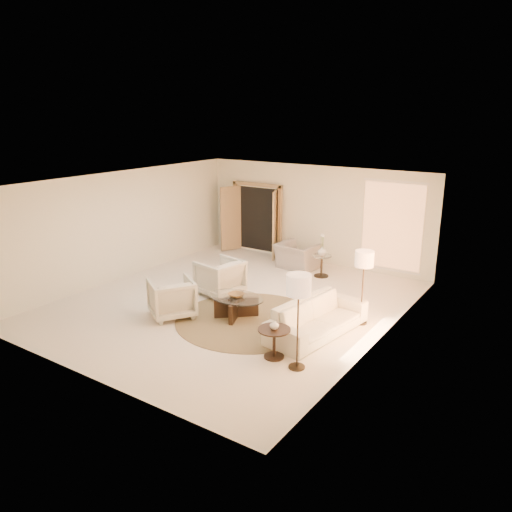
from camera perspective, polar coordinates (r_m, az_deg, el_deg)
The scene contains 18 objects.
room at distance 11.11m, azimuth -2.86°, elevation 1.32°, with size 7.04×8.04×2.83m.
windows_right at distance 9.65m, azimuth 14.21°, elevation -1.83°, with size 0.10×6.40×2.40m, color #FFA866, non-canonical shape.
window_back_corner at distance 13.53m, azimuth 15.26°, elevation 3.27°, with size 1.70×0.10×2.40m, color #FFA866, non-canonical shape.
curtains_right at distance 10.49m, azimuth 15.63°, elevation -0.75°, with size 0.06×5.20×2.60m, color tan, non-canonical shape.
french_doors at distance 15.29m, azimuth -0.03°, elevation 4.23°, with size 1.95×0.66×2.16m.
area_rug at distance 10.65m, azimuth -0.71°, elevation -7.28°, with size 3.14×3.14×0.01m, color #40331E.
sofa at distance 9.98m, azimuth 7.04°, elevation -7.01°, with size 2.34×0.92×0.68m, color beige.
armchair_left at distance 11.94m, azimuth -4.16°, elevation -2.24°, with size 0.93×0.87×0.95m, color beige.
armchair_right at distance 10.83m, azimuth -9.62°, elevation -4.53°, with size 0.89×0.84×0.92m, color beige.
accent_chair at distance 13.96m, azimuth 4.77°, elevation 0.47°, with size 1.08×0.70×0.94m, color gray.
coffee_table at distance 10.69m, azimuth -2.28°, elevation -5.54°, with size 1.53×1.53×0.47m.
end_table at distance 8.99m, azimuth 2.09°, elevation -9.34°, with size 0.59×0.59×0.56m.
side_table at distance 13.36m, azimuth 7.51°, elevation -0.87°, with size 0.50×0.50×0.59m.
floor_lamp_near at distance 10.27m, azimuth 12.27°, elevation -0.69°, with size 0.38×0.38×1.57m.
floor_lamp_far at distance 8.25m, azimuth 4.90°, elevation -3.80°, with size 0.41×0.41×1.70m.
bowl at distance 10.61m, azimuth -2.29°, elevation -4.48°, with size 0.32×0.32×0.08m, color brown.
end_vase at distance 8.88m, azimuth 2.10°, elevation -7.84°, with size 0.16×0.16×0.17m, color silver.
side_vase at distance 13.26m, azimuth 7.56°, elevation 0.58°, with size 0.24×0.24×0.25m, color silver.
Camera 1 is at (6.43, -8.60, 4.27)m, focal length 35.00 mm.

